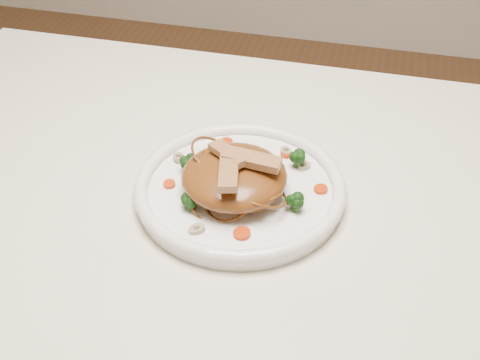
# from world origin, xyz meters

# --- Properties ---
(table) EXTENTS (1.20, 0.80, 0.75)m
(table) POSITION_xyz_m (0.00, 0.00, 0.65)
(table) COLOR beige
(table) RESTS_ON ground
(plate) EXTENTS (0.39, 0.39, 0.02)m
(plate) POSITION_xyz_m (0.01, -0.00, 0.76)
(plate) COLOR white
(plate) RESTS_ON table
(noodle_mound) EXTENTS (0.18, 0.18, 0.05)m
(noodle_mound) POSITION_xyz_m (0.01, -0.01, 0.79)
(noodle_mound) COLOR brown
(noodle_mound) RESTS_ON plate
(chicken_a) EXTENTS (0.08, 0.03, 0.01)m
(chicken_a) POSITION_xyz_m (0.03, -0.01, 0.82)
(chicken_a) COLOR tan
(chicken_a) RESTS_ON noodle_mound
(chicken_b) EXTENTS (0.07, 0.06, 0.01)m
(chicken_b) POSITION_xyz_m (-0.00, -0.01, 0.82)
(chicken_b) COLOR tan
(chicken_b) RESTS_ON noodle_mound
(chicken_c) EXTENTS (0.04, 0.08, 0.01)m
(chicken_c) POSITION_xyz_m (0.01, -0.04, 0.82)
(chicken_c) COLOR tan
(chicken_c) RESTS_ON noodle_mound
(broccoli_0) EXTENTS (0.04, 0.04, 0.03)m
(broccoli_0) POSITION_xyz_m (0.08, 0.06, 0.78)
(broccoli_0) COLOR #0D360B
(broccoli_0) RESTS_ON plate
(broccoli_1) EXTENTS (0.03, 0.03, 0.03)m
(broccoli_1) POSITION_xyz_m (-0.07, 0.01, 0.78)
(broccoli_1) COLOR #0D360B
(broccoli_1) RESTS_ON plate
(broccoli_2) EXTENTS (0.03, 0.03, 0.03)m
(broccoli_2) POSITION_xyz_m (-0.04, -0.06, 0.78)
(broccoli_2) COLOR #0D360B
(broccoli_2) RESTS_ON plate
(broccoli_3) EXTENTS (0.04, 0.04, 0.03)m
(broccoli_3) POSITION_xyz_m (0.10, -0.03, 0.78)
(broccoli_3) COLOR #0D360B
(broccoli_3) RESTS_ON plate
(carrot_0) EXTENTS (0.02, 0.02, 0.00)m
(carrot_0) POSITION_xyz_m (0.06, 0.09, 0.77)
(carrot_0) COLOR #C53307
(carrot_0) RESTS_ON plate
(carrot_1) EXTENTS (0.02, 0.02, 0.00)m
(carrot_1) POSITION_xyz_m (-0.09, -0.02, 0.77)
(carrot_1) COLOR #C53307
(carrot_1) RESTS_ON plate
(carrot_2) EXTENTS (0.02, 0.02, 0.00)m
(carrot_2) POSITION_xyz_m (0.12, 0.02, 0.77)
(carrot_2) COLOR #C53307
(carrot_2) RESTS_ON plate
(carrot_3) EXTENTS (0.02, 0.02, 0.00)m
(carrot_3) POSITION_xyz_m (-0.03, 0.09, 0.77)
(carrot_3) COLOR #C53307
(carrot_3) RESTS_ON plate
(carrot_4) EXTENTS (0.02, 0.02, 0.00)m
(carrot_4) POSITION_xyz_m (0.04, -0.10, 0.77)
(carrot_4) COLOR #C53307
(carrot_4) RESTS_ON plate
(mushroom_0) EXTENTS (0.03, 0.03, 0.01)m
(mushroom_0) POSITION_xyz_m (-0.02, -0.10, 0.77)
(mushroom_0) COLOR #C6B794
(mushroom_0) RESTS_ON plate
(mushroom_1) EXTENTS (0.03, 0.03, 0.01)m
(mushroom_1) POSITION_xyz_m (0.09, 0.06, 0.77)
(mushroom_1) COLOR #C6B794
(mushroom_1) RESTS_ON plate
(mushroom_2) EXTENTS (0.03, 0.03, 0.01)m
(mushroom_2) POSITION_xyz_m (-0.09, 0.04, 0.77)
(mushroom_2) COLOR #C6B794
(mushroom_2) RESTS_ON plate
(mushroom_3) EXTENTS (0.03, 0.03, 0.01)m
(mushroom_3) POSITION_xyz_m (0.06, 0.09, 0.77)
(mushroom_3) COLOR #C6B794
(mushroom_3) RESTS_ON plate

